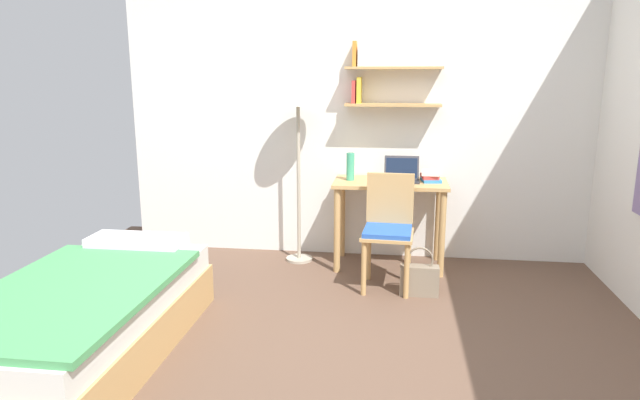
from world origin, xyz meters
TOP-DOWN VIEW (x-y plane):
  - ground_plane at (0.00, 0.00)m, footprint 5.28×5.28m
  - wall_back at (0.00, 2.02)m, footprint 4.40×0.27m
  - bed at (-1.53, -0.20)m, footprint 0.98×1.90m
  - desk at (0.24, 1.70)m, footprint 0.97×0.54m
  - desk_chair at (0.24, 1.21)m, footprint 0.42×0.44m
  - standing_lamp at (-0.57, 1.74)m, footprint 0.38×0.38m
  - laptop at (0.34, 1.73)m, footprint 0.30×0.23m
  - water_bottle at (-0.10, 1.70)m, footprint 0.07×0.07m
  - book_stack at (0.58, 1.74)m, footprint 0.18×0.24m
  - handbag at (0.49, 1.04)m, footprint 0.29×0.11m

SIDE VIEW (x-z plane):
  - ground_plane at x=0.00m, z-range 0.00..0.00m
  - handbag at x=0.49m, z-range -0.06..0.32m
  - bed at x=-1.53m, z-range -0.03..0.51m
  - desk_chair at x=0.24m, z-range 0.05..0.94m
  - desk at x=0.24m, z-range 0.23..0.99m
  - book_stack at x=0.58m, z-range 0.76..0.86m
  - laptop at x=0.34m, z-range 0.71..0.92m
  - water_bottle at x=-0.10m, z-range 0.77..1.01m
  - wall_back at x=0.00m, z-range 0.01..2.61m
  - standing_lamp at x=-0.57m, z-range 0.61..2.24m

